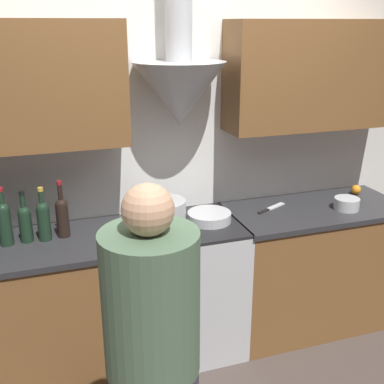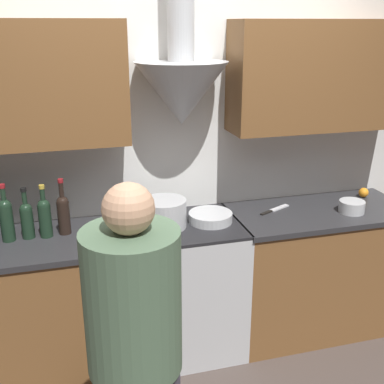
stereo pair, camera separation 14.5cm
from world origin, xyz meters
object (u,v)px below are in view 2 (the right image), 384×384
at_px(stove_range, 188,286).
at_px(wine_bottle_6, 27,218).
at_px(saucepan, 352,207).
at_px(mixing_bowl, 210,217).
at_px(orange_fruit, 364,192).
at_px(person_foreground_left, 136,367).
at_px(wine_bottle_7, 45,216).
at_px(stock_pot, 164,213).
at_px(wine_bottle_8, 63,212).
at_px(wine_bottle_5, 6,218).

xyz_separation_m(stove_range, wine_bottle_6, (-0.97, 0.05, 0.58)).
relative_size(wine_bottle_6, saucepan, 1.84).
bearing_deg(mixing_bowl, orange_fruit, 6.58).
bearing_deg(person_foreground_left, mixing_bowl, 60.91).
distance_m(wine_bottle_6, wine_bottle_7, 0.10).
height_order(stove_range, orange_fruit, orange_fruit).
xyz_separation_m(stock_pot, saucepan, (1.27, -0.10, -0.05)).
xyz_separation_m(wine_bottle_8, mixing_bowl, (0.91, -0.06, -0.11)).
distance_m(stove_range, saucepan, 1.23).
distance_m(wine_bottle_6, person_foreground_left, 1.37).
relative_size(stove_range, wine_bottle_7, 2.82).
xyz_separation_m(wine_bottle_6, wine_bottle_7, (0.10, -0.01, 0.01)).
distance_m(stock_pot, person_foreground_left, 1.30).
relative_size(stock_pot, orange_fruit, 3.91).
height_order(mixing_bowl, person_foreground_left, person_foreground_left).
distance_m(wine_bottle_6, stock_pot, 0.82).
distance_m(stock_pot, mixing_bowl, 0.31).
xyz_separation_m(stove_range, person_foreground_left, (-0.53, -1.23, 0.44)).
bearing_deg(orange_fruit, mixing_bowl, -173.42).
distance_m(wine_bottle_6, wine_bottle_8, 0.21).
relative_size(wine_bottle_7, person_foreground_left, 0.20).
bearing_deg(wine_bottle_6, orange_fruit, 2.08).
xyz_separation_m(wine_bottle_6, orange_fruit, (2.34, 0.09, -0.09)).
xyz_separation_m(stove_range, mixing_bowl, (0.15, -0.00, 0.48)).
height_order(wine_bottle_8, orange_fruit, wine_bottle_8).
bearing_deg(wine_bottle_7, wine_bottle_5, -179.70).
relative_size(wine_bottle_6, orange_fruit, 4.43).
height_order(saucepan, person_foreground_left, person_foreground_left).
xyz_separation_m(wine_bottle_7, orange_fruit, (2.24, 0.10, -0.10)).
bearing_deg(orange_fruit, wine_bottle_8, -177.88).
distance_m(stove_range, wine_bottle_8, 0.96).
distance_m(stock_pot, orange_fruit, 1.53).
height_order(wine_bottle_6, wine_bottle_8, wine_bottle_8).
distance_m(wine_bottle_5, saucepan, 2.21).
bearing_deg(person_foreground_left, saucepan, 34.39).
distance_m(wine_bottle_5, wine_bottle_6, 0.11).
bearing_deg(mixing_bowl, stove_range, 179.39).
relative_size(wine_bottle_5, stock_pot, 1.26).
relative_size(stock_pot, mixing_bowl, 0.98).
xyz_separation_m(stock_pot, orange_fruit, (1.53, 0.14, -0.05)).
bearing_deg(mixing_bowl, stock_pot, 179.60).
relative_size(wine_bottle_5, saucepan, 2.04).
bearing_deg(stock_pot, saucepan, -4.59).
xyz_separation_m(wine_bottle_7, stock_pot, (0.71, -0.04, -0.05)).
bearing_deg(orange_fruit, wine_bottle_6, -177.92).
bearing_deg(wine_bottle_5, person_foreground_left, -66.94).
bearing_deg(mixing_bowl, wine_bottle_6, 177.13).
relative_size(wine_bottle_6, person_foreground_left, 0.19).
xyz_separation_m(wine_bottle_6, stock_pot, (0.82, -0.05, -0.04)).
bearing_deg(stove_range, saucepan, -5.18).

